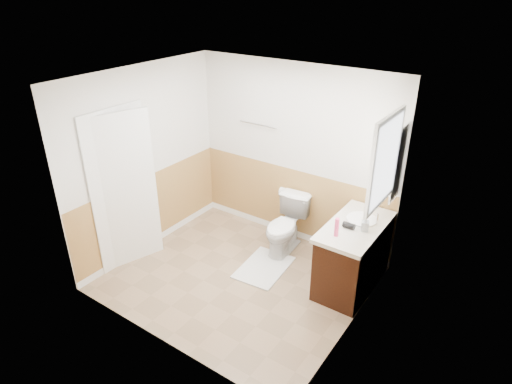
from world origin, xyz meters
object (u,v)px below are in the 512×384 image
Objects in this scene: toilet at (285,226)px; vanity_cabinet at (353,257)px; bath_mat at (264,267)px; soap_dispenser at (365,224)px; lotion_bottle at (337,227)px.

toilet is 1.08m from vanity_cabinet.
bath_mat is 4.55× the size of soap_dispenser.
soap_dispenser is (1.18, 0.27, 0.93)m from bath_mat.
lotion_bottle is 1.25× the size of soap_dispenser.
vanity_cabinet is at bearing 17.39° from bath_mat.
toilet is 4.38× the size of soap_dispenser.
toilet is at bearing 168.38° from soap_dispenser.
vanity_cabinet reaches higher than bath_mat.
vanity_cabinet is 6.26× the size of soap_dispenser.
toilet reaches higher than bath_mat.
bath_mat is at bearing -162.61° from vanity_cabinet.
vanity_cabinet is at bearing -14.78° from toilet.
soap_dispenser is at bearing -26.36° from vanity_cabinet.
soap_dispenser is (1.18, -0.24, 0.55)m from toilet.
toilet is 0.70× the size of vanity_cabinet.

